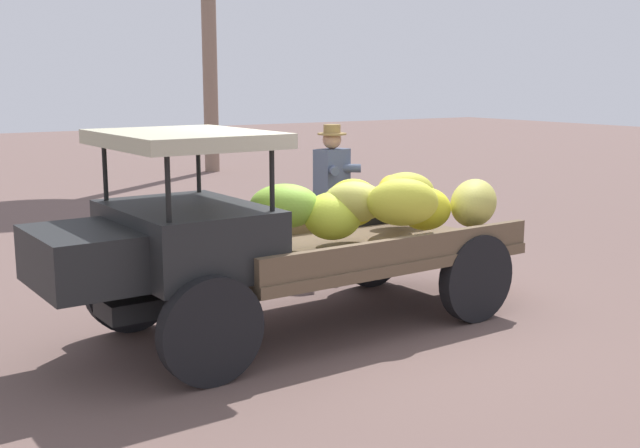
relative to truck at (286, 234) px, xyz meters
name	(u,v)px	position (x,y,z in m)	size (l,w,h in m)	color
ground_plane	(356,326)	(-0.62, 0.24, -0.91)	(60.00, 60.00, 0.00)	brown
truck	(286,234)	(0.00, 0.00, 0.00)	(4.60, 1.85, 1.86)	black
farmer	(332,189)	(-1.62, -1.66, 0.09)	(0.53, 0.49, 1.76)	olive
wooden_crate	(474,269)	(-2.47, -0.12, -0.68)	(0.48, 0.49, 0.46)	#896B4B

